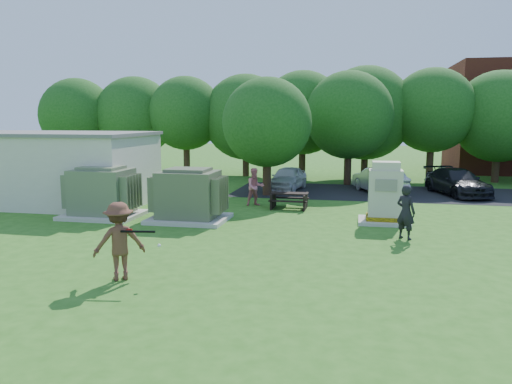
% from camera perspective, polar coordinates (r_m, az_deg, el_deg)
% --- Properties ---
extents(ground, '(120.00, 120.00, 0.00)m').
position_cam_1_polar(ground, '(14.88, -3.20, -7.22)').
color(ground, '#2D6619').
rests_on(ground, ground).
extents(service_building, '(10.00, 5.00, 3.20)m').
position_cam_1_polar(service_building, '(25.63, -23.34, 2.40)').
color(service_building, beige).
rests_on(service_building, ground).
extents(service_building_roof, '(10.20, 5.20, 0.15)m').
position_cam_1_polar(service_building_roof, '(25.53, -23.56, 6.13)').
color(service_building_roof, slate).
rests_on(service_building_roof, service_building).
extents(parking_strip, '(20.00, 6.00, 0.01)m').
position_cam_1_polar(parking_strip, '(27.81, 18.46, -0.23)').
color(parking_strip, '#232326').
rests_on(parking_strip, ground).
extents(transformer_left, '(3.00, 2.40, 2.07)m').
position_cam_1_polar(transformer_left, '(21.22, -17.15, -0.15)').
color(transformer_left, beige).
rests_on(transformer_left, ground).
extents(transformer_right, '(3.00, 2.40, 2.07)m').
position_cam_1_polar(transformer_right, '(19.70, -7.69, -0.49)').
color(transformer_right, beige).
rests_on(transformer_right, ground).
extents(generator_cabinet, '(1.95, 1.59, 2.37)m').
position_cam_1_polar(generator_cabinet, '(19.71, 14.52, -0.48)').
color(generator_cabinet, beige).
rests_on(generator_cabinet, ground).
extents(picnic_table, '(1.67, 1.25, 0.71)m').
position_cam_1_polar(picnic_table, '(22.23, 3.82, -0.76)').
color(picnic_table, black).
rests_on(picnic_table, ground).
extents(batter, '(1.46, 1.32, 1.97)m').
position_cam_1_polar(batter, '(12.93, -15.37, -5.44)').
color(batter, brown).
rests_on(batter, ground).
extents(person_by_generator, '(0.80, 0.74, 1.83)m').
position_cam_1_polar(person_by_generator, '(17.30, 16.74, -2.23)').
color(person_by_generator, black).
rests_on(person_by_generator, ground).
extents(person_at_picnic, '(1.06, 1.00, 1.74)m').
position_cam_1_polar(person_at_picnic, '(22.84, -0.10, 0.58)').
color(person_at_picnic, '#DA737A').
rests_on(person_at_picnic, ground).
extents(car_white, '(2.04, 4.00, 1.30)m').
position_cam_1_polar(car_white, '(27.99, 3.62, 1.59)').
color(car_white, silver).
rests_on(car_white, ground).
extents(car_silver_a, '(3.01, 4.49, 1.40)m').
position_cam_1_polar(car_silver_a, '(27.48, 13.90, 1.33)').
color(car_silver_a, '#AAAAAF').
rests_on(car_silver_a, ground).
extents(car_dark, '(3.30, 5.07, 1.37)m').
position_cam_1_polar(car_dark, '(28.12, 22.01, 1.08)').
color(car_dark, black).
rests_on(car_dark, ground).
extents(batting_equipment, '(0.96, 0.31, 0.44)m').
position_cam_1_polar(batting_equipment, '(12.53, -13.19, -4.65)').
color(batting_equipment, black).
rests_on(batting_equipment, ground).
extents(tree_row, '(41.30, 13.30, 7.30)m').
position_cam_1_polar(tree_row, '(32.39, 8.43, 8.67)').
color(tree_row, '#47301E').
rests_on(tree_row, ground).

